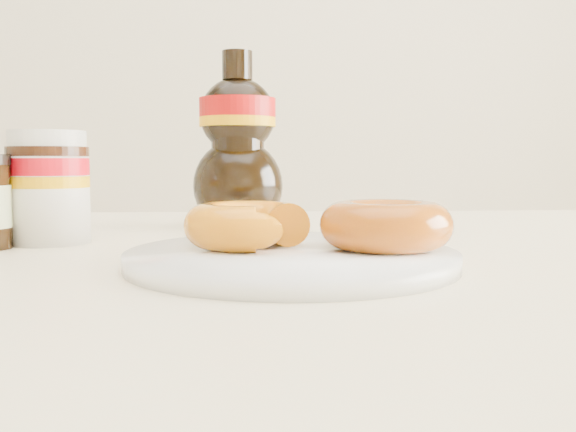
{
  "coord_description": "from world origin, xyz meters",
  "views": [
    {
      "loc": [
        0.03,
        -0.47,
        0.83
      ],
      "look_at": [
        0.06,
        0.07,
        0.79
      ],
      "focal_mm": 40.0,
      "sensor_mm": 36.0,
      "label": 1
    }
  ],
  "objects": [
    {
      "name": "donut_whole",
      "position": [
        0.13,
        0.02,
        0.78
      ],
      "size": [
        0.11,
        0.11,
        0.04
      ],
      "primitive_type": "torus",
      "rotation": [
        0.0,
        0.0,
        0.07
      ],
      "color": "#A2520A",
      "rests_on": "plate"
    },
    {
      "name": "nutella_jar",
      "position": [
        -0.18,
        0.17,
        0.81
      ],
      "size": [
        0.08,
        0.08,
        0.11
      ],
      "rotation": [
        0.0,
        0.0,
        0.25
      ],
      "color": "white",
      "rests_on": "dining_table"
    },
    {
      "name": "plate",
      "position": [
        0.06,
        0.02,
        0.76
      ],
      "size": [
        0.26,
        0.26,
        0.01
      ],
      "color": "white",
      "rests_on": "dining_table"
    },
    {
      "name": "dining_table",
      "position": [
        0.0,
        0.1,
        0.67
      ],
      "size": [
        1.4,
        0.9,
        0.75
      ],
      "color": "beige",
      "rests_on": "ground"
    },
    {
      "name": "syrup_bottle",
      "position": [
        0.01,
        0.3,
        0.86
      ],
      "size": [
        0.13,
        0.12,
        0.21
      ],
      "primitive_type": null,
      "rotation": [
        0.0,
        0.0,
        -0.28
      ],
      "color": "black",
      "rests_on": "dining_table"
    },
    {
      "name": "donut_bitten",
      "position": [
        0.02,
        0.04,
        0.78
      ],
      "size": [
        0.1,
        0.1,
        0.04
      ],
      "primitive_type": "torus",
      "rotation": [
        0.0,
        0.0,
        0.0
      ],
      "color": "orange",
      "rests_on": "plate"
    }
  ]
}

